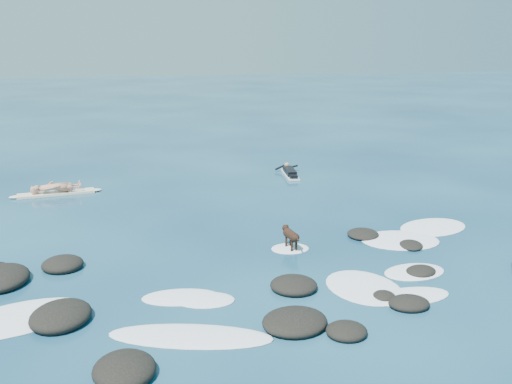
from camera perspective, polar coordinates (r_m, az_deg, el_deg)
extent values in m
plane|color=#0A2642|center=(15.38, -0.07, -7.24)|extent=(160.00, 160.00, 0.00)
ellipsoid|color=black|center=(12.10, 9.04, -13.59)|extent=(0.88, 0.83, 0.31)
ellipsoid|color=black|center=(10.94, -13.03, -16.92)|extent=(1.18, 1.28, 0.46)
ellipsoid|color=black|center=(17.20, 15.25, -5.15)|extent=(0.93, 1.04, 0.19)
ellipsoid|color=black|center=(13.14, -18.95, -11.64)|extent=(1.63, 1.77, 0.46)
ellipsoid|color=black|center=(13.52, 15.05, -10.71)|extent=(1.00, 0.84, 0.30)
ellipsoid|color=black|center=(12.29, 3.90, -12.82)|extent=(1.73, 1.64, 0.39)
ellipsoid|color=black|center=(13.81, 12.70, -10.12)|extent=(0.70, 0.73, 0.19)
ellipsoid|color=black|center=(15.38, 16.16, -7.63)|extent=(1.07, 1.00, 0.23)
ellipsoid|color=black|center=(15.81, -24.04, -7.79)|extent=(0.78, 0.74, 0.19)
ellipsoid|color=black|center=(17.75, 10.65, -4.17)|extent=(1.27, 1.31, 0.26)
ellipsoid|color=black|center=(13.94, 3.80, -9.30)|extent=(1.49, 1.48, 0.37)
ellipsoid|color=black|center=(15.59, -24.19, -7.86)|extent=(1.41, 1.69, 0.47)
ellipsoid|color=black|center=(15.95, -18.78, -6.87)|extent=(1.28, 1.28, 0.40)
ellipsoid|color=white|center=(19.12, 17.28, -3.37)|extent=(2.82, 2.32, 0.12)
ellipsoid|color=white|center=(13.43, -5.12, -10.71)|extent=(1.53, 1.14, 0.12)
ellipsoid|color=white|center=(11.98, -6.56, -14.16)|extent=(3.55, 1.93, 0.12)
ellipsoid|color=white|center=(14.26, 10.73, -9.34)|extent=(2.15, 2.50, 0.12)
ellipsoid|color=white|center=(14.02, 15.07, -10.05)|extent=(2.10, 1.06, 0.12)
ellipsoid|color=white|center=(17.64, 14.20, -4.70)|extent=(2.58, 2.08, 0.12)
ellipsoid|color=white|center=(13.62, -7.52, -10.40)|extent=(1.93, 1.14, 0.12)
ellipsoid|color=white|center=(15.43, 15.55, -7.71)|extent=(1.85, 1.34, 0.12)
ellipsoid|color=white|center=(13.60, -22.86, -11.60)|extent=(3.37, 2.52, 0.12)
ellipsoid|color=white|center=(16.47, 3.43, -5.68)|extent=(1.10, 0.90, 0.12)
cube|color=beige|center=(23.35, -19.34, -0.13)|extent=(2.90, 1.00, 0.09)
ellipsoid|color=beige|center=(23.40, -15.87, 0.19)|extent=(0.61, 0.40, 0.10)
ellipsoid|color=beige|center=(23.38, -22.81, -0.45)|extent=(0.61, 0.40, 0.10)
imported|color=tan|center=(23.12, -19.55, 2.19)|extent=(0.54, 0.73, 1.85)
cube|color=silver|center=(25.15, 3.40, 1.76)|extent=(0.67, 2.18, 0.08)
ellipsoid|color=silver|center=(26.18, 2.97, 2.30)|extent=(0.30, 0.49, 0.08)
cube|color=black|center=(25.12, 3.40, 2.08)|extent=(0.50, 1.34, 0.21)
sphere|color=#B17A5D|center=(25.82, 3.10, 2.71)|extent=(0.24, 0.24, 0.22)
cylinder|color=black|center=(25.94, 2.45, 2.49)|extent=(0.54, 0.25, 0.24)
cylinder|color=black|center=(26.04, 3.63, 2.52)|extent=(0.52, 0.33, 0.24)
cube|color=black|center=(24.43, 3.72, 1.61)|extent=(0.38, 0.56, 0.14)
cylinder|color=black|center=(16.23, 3.55, -4.33)|extent=(0.35, 0.57, 0.26)
sphere|color=black|center=(16.43, 3.19, -4.07)|extent=(0.31, 0.31, 0.27)
sphere|color=black|center=(16.02, 3.92, -4.59)|extent=(0.28, 0.28, 0.25)
sphere|color=black|center=(16.53, 2.96, -3.60)|extent=(0.22, 0.22, 0.19)
cone|color=black|center=(16.64, 2.80, -3.53)|extent=(0.12, 0.14, 0.10)
cone|color=black|center=(16.48, 2.82, -3.38)|extent=(0.10, 0.08, 0.09)
cone|color=black|center=(16.52, 3.14, -3.33)|extent=(0.10, 0.08, 0.09)
cylinder|color=black|center=(16.45, 3.04, -5.08)|extent=(0.07, 0.07, 0.35)
cylinder|color=black|center=(16.50, 3.48, -5.02)|extent=(0.07, 0.07, 0.35)
cylinder|color=black|center=(16.14, 3.59, -5.50)|extent=(0.07, 0.07, 0.35)
cylinder|color=black|center=(16.19, 4.04, -5.43)|extent=(0.07, 0.07, 0.35)
cylinder|color=black|center=(15.90, 4.11, -4.57)|extent=(0.09, 0.26, 0.15)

